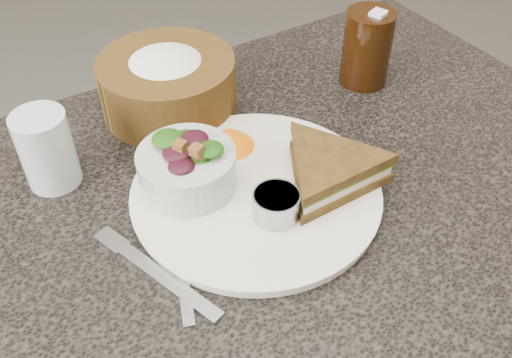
{
  "coord_description": "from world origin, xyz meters",
  "views": [
    {
      "loc": [
        -0.27,
        -0.41,
        1.25
      ],
      "look_at": [
        -0.01,
        0.02,
        0.78
      ],
      "focal_mm": 40.0,
      "sensor_mm": 36.0,
      "label": 1
    }
  ],
  "objects_px": {
    "water_glass": "(47,150)",
    "sandwich": "(329,170)",
    "bread_basket": "(167,77)",
    "salad_bowl": "(187,163)",
    "dressing_ramekin": "(276,205)",
    "cola_glass": "(367,44)",
    "dinner_plate": "(256,193)"
  },
  "relations": [
    {
      "from": "dinner_plate",
      "to": "bread_basket",
      "type": "bearing_deg",
      "value": 92.51
    },
    {
      "from": "salad_bowl",
      "to": "cola_glass",
      "type": "height_order",
      "value": "cola_glass"
    },
    {
      "from": "dressing_ramekin",
      "to": "sandwich",
      "type": "bearing_deg",
      "value": 7.91
    },
    {
      "from": "dinner_plate",
      "to": "sandwich",
      "type": "height_order",
      "value": "sandwich"
    },
    {
      "from": "water_glass",
      "to": "bread_basket",
      "type": "bearing_deg",
      "value": 18.4
    },
    {
      "from": "bread_basket",
      "to": "dressing_ramekin",
      "type": "bearing_deg",
      "value": -88.57
    },
    {
      "from": "bread_basket",
      "to": "water_glass",
      "type": "bearing_deg",
      "value": -161.6
    },
    {
      "from": "sandwich",
      "to": "cola_glass",
      "type": "distance_m",
      "value": 0.26
    },
    {
      "from": "dressing_ramekin",
      "to": "water_glass",
      "type": "distance_m",
      "value": 0.29
    },
    {
      "from": "sandwich",
      "to": "bread_basket",
      "type": "distance_m",
      "value": 0.28
    },
    {
      "from": "dinner_plate",
      "to": "sandwich",
      "type": "xyz_separation_m",
      "value": [
        0.08,
        -0.04,
        0.03
      ]
    },
    {
      "from": "bread_basket",
      "to": "water_glass",
      "type": "relative_size",
      "value": 1.94
    },
    {
      "from": "salad_bowl",
      "to": "cola_glass",
      "type": "distance_m",
      "value": 0.35
    },
    {
      "from": "cola_glass",
      "to": "water_glass",
      "type": "xyz_separation_m",
      "value": [
        -0.48,
        0.03,
        -0.01
      ]
    },
    {
      "from": "dinner_plate",
      "to": "salad_bowl",
      "type": "height_order",
      "value": "salad_bowl"
    },
    {
      "from": "bread_basket",
      "to": "water_glass",
      "type": "height_order",
      "value": "bread_basket"
    },
    {
      "from": "sandwich",
      "to": "dinner_plate",
      "type": "bearing_deg",
      "value": 153.9
    },
    {
      "from": "dressing_ramekin",
      "to": "water_glass",
      "type": "bearing_deg",
      "value": 133.32
    },
    {
      "from": "cola_glass",
      "to": "salad_bowl",
      "type": "bearing_deg",
      "value": -166.34
    },
    {
      "from": "dressing_ramekin",
      "to": "cola_glass",
      "type": "distance_m",
      "value": 0.34
    },
    {
      "from": "salad_bowl",
      "to": "sandwich",
      "type": "bearing_deg",
      "value": -31.09
    },
    {
      "from": "dinner_plate",
      "to": "bread_basket",
      "type": "relative_size",
      "value": 1.56
    },
    {
      "from": "salad_bowl",
      "to": "cola_glass",
      "type": "relative_size",
      "value": 0.94
    },
    {
      "from": "bread_basket",
      "to": "cola_glass",
      "type": "distance_m",
      "value": 0.3
    },
    {
      "from": "sandwich",
      "to": "water_glass",
      "type": "distance_m",
      "value": 0.34
    },
    {
      "from": "water_glass",
      "to": "sandwich",
      "type": "bearing_deg",
      "value": -35.12
    },
    {
      "from": "sandwich",
      "to": "dressing_ramekin",
      "type": "bearing_deg",
      "value": -173.19
    },
    {
      "from": "salad_bowl",
      "to": "cola_glass",
      "type": "xyz_separation_m",
      "value": [
        0.34,
        0.08,
        0.02
      ]
    },
    {
      "from": "bread_basket",
      "to": "salad_bowl",
      "type": "bearing_deg",
      "value": -107.98
    },
    {
      "from": "dinner_plate",
      "to": "cola_glass",
      "type": "distance_m",
      "value": 0.31
    },
    {
      "from": "dressing_ramekin",
      "to": "bread_basket",
      "type": "xyz_separation_m",
      "value": [
        -0.01,
        0.27,
        0.03
      ]
    },
    {
      "from": "dinner_plate",
      "to": "dressing_ramekin",
      "type": "xyz_separation_m",
      "value": [
        -0.0,
        -0.05,
        0.02
      ]
    }
  ]
}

